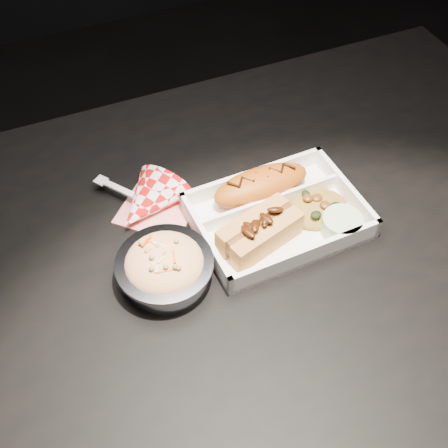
{
  "coord_description": "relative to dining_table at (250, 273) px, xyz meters",
  "views": [
    {
      "loc": [
        -0.25,
        -0.47,
        1.41
      ],
      "look_at": [
        -0.05,
        -0.0,
        0.81
      ],
      "focal_mm": 45.0,
      "sensor_mm": 36.0,
      "label": 1
    }
  ],
  "objects": [
    {
      "name": "napkin_fork",
      "position": [
        -0.13,
        0.12,
        0.11
      ],
      "size": [
        0.15,
        0.17,
        0.1
      ],
      "rotation": [
        0.0,
        0.0,
        -0.94
      ],
      "color": "red",
      "rests_on": "dining_table"
    },
    {
      "name": "fried_rice_mound",
      "position": [
        0.11,
        0.01,
        0.11
      ],
      "size": [
        0.1,
        0.08,
        0.03
      ],
      "primitive_type": "ellipsoid",
      "rotation": [
        0.0,
        0.0,
        0.03
      ],
      "color": "#AF8033",
      "rests_on": "food_tray"
    },
    {
      "name": "dining_table",
      "position": [
        0.0,
        0.0,
        0.0
      ],
      "size": [
        1.2,
        0.8,
        0.75
      ],
      "color": "black",
      "rests_on": "ground"
    },
    {
      "name": "food_tray",
      "position": [
        0.05,
        0.01,
        0.1
      ],
      "size": [
        0.26,
        0.19,
        0.04
      ],
      "rotation": [
        0.0,
        0.0,
        0.03
      ],
      "color": "white",
      "rests_on": "dining_table"
    },
    {
      "name": "cupcake_liner",
      "position": [
        0.13,
        -0.04,
        0.11
      ],
      "size": [
        0.06,
        0.06,
        0.03
      ],
      "primitive_type": "cylinder",
      "color": "#B5D5A1",
      "rests_on": "food_tray"
    },
    {
      "name": "floor",
      "position": [
        0.0,
        0.0,
        -0.68
      ],
      "size": [
        4.0,
        4.0,
        0.05
      ],
      "primitive_type": "cube",
      "color": "black",
      "rests_on": "ground"
    },
    {
      "name": "fried_pastry",
      "position": [
        0.05,
        0.07,
        0.12
      ],
      "size": [
        0.16,
        0.07,
        0.05
      ],
      "primitive_type": "ellipsoid",
      "rotation": [
        0.0,
        0.0,
        0.03
      ],
      "color": "#B75312",
      "rests_on": "food_tray"
    },
    {
      "name": "hotdog",
      "position": [
        0.0,
        -0.01,
        0.12
      ],
      "size": [
        0.13,
        0.09,
        0.06
      ],
      "rotation": [
        0.0,
        0.0,
        0.29
      ],
      "color": "#CB8945",
      "rests_on": "food_tray"
    },
    {
      "name": "foil_coleslaw_cup",
      "position": [
        -0.14,
        -0.02,
        0.12
      ],
      "size": [
        0.14,
        0.14,
        0.07
      ],
      "color": "silver",
      "rests_on": "dining_table"
    }
  ]
}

